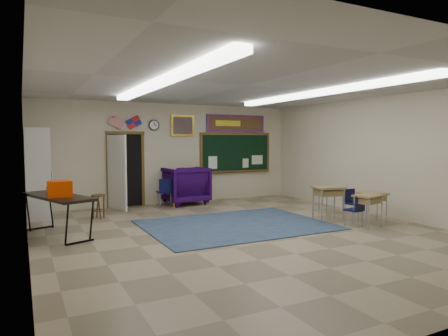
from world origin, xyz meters
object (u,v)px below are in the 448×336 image
wingback_armchair (185,185)px  folding_table (58,214)px  student_desk_front_left (328,202)px  wooden_stool (98,206)px  student_desk_front_right (331,200)px

wingback_armchair → folding_table: size_ratio=0.60×
student_desk_front_left → folding_table: bearing=178.0°
wingback_armchair → student_desk_front_left: size_ratio=1.51×
folding_table → wooden_stool: 1.78m
student_desk_front_left → student_desk_front_right: student_desk_front_left is taller
student_desk_front_left → wooden_stool: bearing=160.6°
student_desk_front_right → wooden_stool: bearing=165.1°
folding_table → student_desk_front_right: bearing=-26.4°
student_desk_front_left → folding_table: size_ratio=0.40×
wingback_armchair → student_desk_front_right: wingback_armchair is taller
wingback_armchair → student_desk_front_right: (2.71, -3.32, -0.18)m
student_desk_front_left → student_desk_front_right: (0.66, 0.65, -0.07)m
folding_table → wooden_stool: folding_table is taller
student_desk_front_left → student_desk_front_right: 0.93m
student_desk_front_left → wooden_stool: (-4.74, 2.82, -0.16)m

